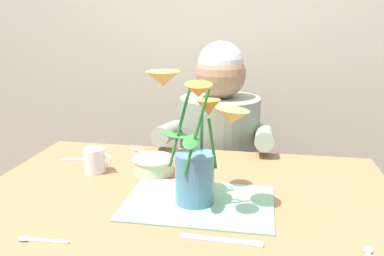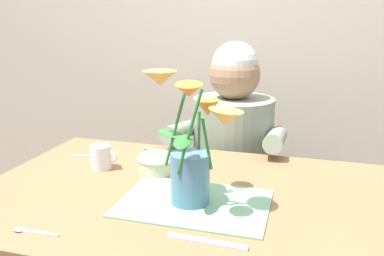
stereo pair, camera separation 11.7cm
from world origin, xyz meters
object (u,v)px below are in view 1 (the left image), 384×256
at_px(seated_person, 219,173).
at_px(tea_cup, 95,160).
at_px(dinner_knife, 221,240).
at_px(flower_vase, 196,148).
at_px(ceramic_bowl, 154,165).

xyz_separation_m(seated_person, tea_cup, (-0.35, -0.51, 0.22)).
height_order(dinner_knife, tea_cup, tea_cup).
bearing_deg(dinner_knife, flower_vase, 118.05).
bearing_deg(tea_cup, ceramic_bowl, 6.24).
height_order(flower_vase, dinner_knife, flower_vase).
distance_m(seated_person, tea_cup, 0.65).
height_order(seated_person, flower_vase, seated_person).
xyz_separation_m(flower_vase, dinner_knife, (0.09, -0.18, -0.15)).
relative_size(flower_vase, dinner_knife, 1.87).
bearing_deg(dinner_knife, seated_person, 98.86).
height_order(ceramic_bowl, tea_cup, tea_cup).
relative_size(ceramic_bowl, dinner_knife, 0.72).
distance_m(seated_person, ceramic_bowl, 0.55).
height_order(flower_vase, tea_cup, flower_vase).
bearing_deg(tea_cup, seated_person, 55.71).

